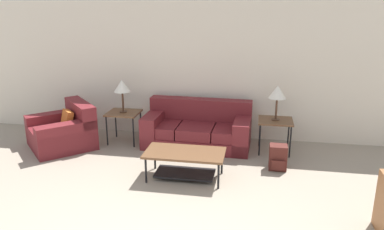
{
  "coord_description": "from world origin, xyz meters",
  "views": [
    {
      "loc": [
        1.0,
        -2.47,
        2.56
      ],
      "look_at": [
        -0.02,
        3.29,
        0.8
      ],
      "focal_mm": 35.0,
      "sensor_mm": 36.0,
      "label": 1
    }
  ],
  "objects": [
    {
      "name": "backpack",
      "position": [
        1.38,
        3.18,
        0.2
      ],
      "size": [
        0.28,
        0.3,
        0.4
      ],
      "color": "#4C1E19",
      "rests_on": "ground_plane"
    },
    {
      "name": "table_lamp_right",
      "position": [
        1.35,
        3.93,
        1.08
      ],
      "size": [
        0.31,
        0.31,
        0.61
      ],
      "color": "#472D1E",
      "rests_on": "side_table_right"
    },
    {
      "name": "coffee_table",
      "position": [
        -0.01,
        2.61,
        0.32
      ],
      "size": [
        1.19,
        0.62,
        0.43
      ],
      "color": "brown",
      "rests_on": "ground_plane"
    },
    {
      "name": "armchair",
      "position": [
        -2.46,
        3.52,
        0.28
      ],
      "size": [
        1.48,
        1.48,
        0.8
      ],
      "color": "maroon",
      "rests_on": "ground_plane"
    },
    {
      "name": "table_lamp_left",
      "position": [
        -1.44,
        3.93,
        1.08
      ],
      "size": [
        0.31,
        0.31,
        0.61
      ],
      "color": "#472D1E",
      "rests_on": "side_table_left"
    },
    {
      "name": "couch",
      "position": [
        -0.05,
        4.01,
        0.29
      ],
      "size": [
        1.96,
        0.97,
        0.82
      ],
      "color": "maroon",
      "rests_on": "ground_plane"
    },
    {
      "name": "wall_back",
      "position": [
        0.0,
        4.57,
        1.3
      ],
      "size": [
        9.14,
        0.06,
        2.6
      ],
      "color": "silver",
      "rests_on": "ground_plane"
    },
    {
      "name": "side_table_left",
      "position": [
        -1.44,
        3.93,
        0.54
      ],
      "size": [
        0.59,
        0.53,
        0.59
      ],
      "color": "brown",
      "rests_on": "ground_plane"
    },
    {
      "name": "side_table_right",
      "position": [
        1.35,
        3.93,
        0.54
      ],
      "size": [
        0.59,
        0.53,
        0.59
      ],
      "color": "brown",
      "rests_on": "ground_plane"
    }
  ]
}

